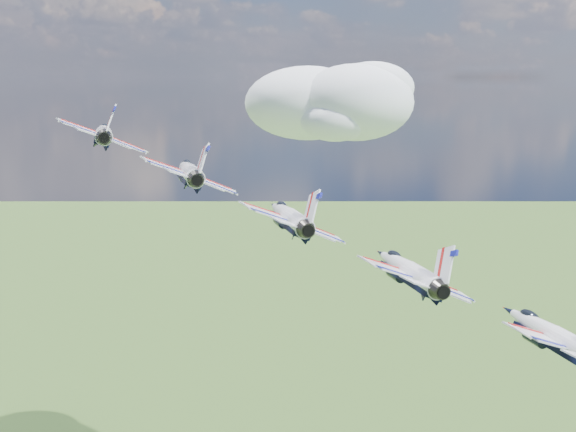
{
  "coord_description": "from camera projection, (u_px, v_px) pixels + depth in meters",
  "views": [
    {
      "loc": [
        -26.37,
        -76.54,
        169.36
      ],
      "look_at": [
        -12.58,
        -8.39,
        155.95
      ],
      "focal_mm": 45.0,
      "sensor_mm": 36.0,
      "label": 1
    }
  ],
  "objects": [
    {
      "name": "cloud_far",
      "position": [
        329.0,
        104.0,
        253.41
      ],
      "size": [
        66.08,
        51.92,
        25.96
      ],
      "primitive_type": "ellipsoid",
      "color": "white"
    },
    {
      "name": "jet_0",
      "position": [
        104.0,
        133.0,
        83.22
      ],
      "size": [
        11.75,
        15.44,
        7.9
      ],
      "primitive_type": null,
      "rotation": [
        0.0,
        0.39,
        0.05
      ],
      "color": "white"
    },
    {
      "name": "jet_4",
      "position": [
        551.0,
        334.0,
        58.42
      ],
      "size": [
        11.75,
        15.44,
        7.9
      ],
      "primitive_type": null,
      "rotation": [
        0.0,
        0.39,
        0.05
      ],
      "color": "white"
    },
    {
      "name": "jet_1",
      "position": [
        188.0,
        171.0,
        77.02
      ],
      "size": [
        11.75,
        15.44,
        7.9
      ],
      "primitive_type": null,
      "rotation": [
        0.0,
        0.39,
        0.05
      ],
      "color": "silver"
    },
    {
      "name": "jet_3",
      "position": [
        407.0,
        269.0,
        64.62
      ],
      "size": [
        11.75,
        15.44,
        7.9
      ],
      "primitive_type": null,
      "rotation": [
        0.0,
        0.39,
        0.05
      ],
      "color": "white"
    },
    {
      "name": "jet_2",
      "position": [
        288.0,
        216.0,
        70.82
      ],
      "size": [
        11.75,
        15.44,
        7.9
      ],
      "primitive_type": null,
      "rotation": [
        0.0,
        0.39,
        0.05
      ],
      "color": "silver"
    }
  ]
}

